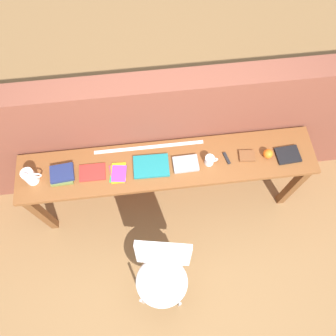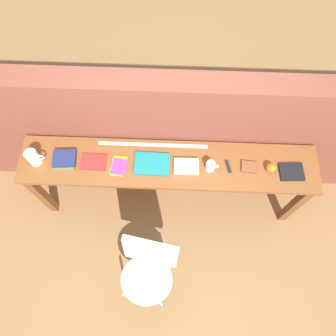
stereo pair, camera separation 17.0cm
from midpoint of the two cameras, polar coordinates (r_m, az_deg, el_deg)
ground_plane at (r=3.45m, az=-0.95°, el=-10.06°), size 40.00×40.00×0.00m
brick_wall_back at (r=2.98m, az=-2.49°, el=5.58°), size 6.00×0.20×1.52m
sideboard at (r=2.85m, az=-1.82°, el=-0.53°), size 2.50×0.44×0.88m
chair_white_moulded at (r=2.84m, az=-2.80°, el=-17.78°), size 0.52×0.53×0.89m
pitcher_white at (r=2.84m, az=-24.47°, el=-1.49°), size 0.14×0.10×0.18m
book_stack_leftmost at (r=2.81m, az=-19.62°, el=-1.21°), size 0.20×0.18×0.06m
magazine_cycling at (r=2.77m, az=-14.75°, el=-0.87°), size 0.21×0.15×0.01m
pamphlet_pile_colourful at (r=2.72m, az=-10.45°, el=-1.02°), size 0.15×0.19×0.01m
book_open_centre at (r=2.70m, az=-4.73°, el=0.19°), size 0.30×0.21×0.02m
book_grey_hardcover at (r=2.70m, az=1.31°, el=0.59°), size 0.21×0.15×0.03m
mug at (r=2.69m, az=5.50°, el=1.22°), size 0.11×0.08×0.09m
multitool_folded at (r=2.76m, az=8.45°, el=1.58°), size 0.05×0.11×0.02m
leather_journal_brown at (r=2.79m, az=11.90°, el=1.96°), size 0.14×0.11×0.02m
sports_ball_small at (r=2.81m, az=15.40°, el=2.30°), size 0.08×0.08×0.08m
book_repair_rightmost at (r=2.89m, az=18.58°, el=2.06°), size 0.20×0.17×0.02m
ruler_metal_back_edge at (r=2.79m, az=-5.07°, el=3.52°), size 0.93×0.03×0.00m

